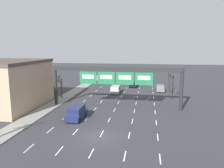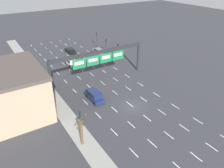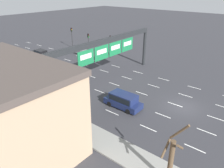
{
  "view_description": "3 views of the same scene",
  "coord_description": "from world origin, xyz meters",
  "px_view_note": "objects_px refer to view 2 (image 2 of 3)",
  "views": [
    {
      "loc": [
        5.22,
        -23.32,
        10.31
      ],
      "look_at": [
        -0.42,
        11.1,
        4.33
      ],
      "focal_mm": 35.0,
      "sensor_mm": 36.0,
      "label": 1
    },
    {
      "loc": [
        -20.69,
        -25.93,
        22.16
      ],
      "look_at": [
        -2.98,
        2.34,
        4.45
      ],
      "focal_mm": 35.0,
      "sensor_mm": 36.0,
      "label": 2
    },
    {
      "loc": [
        -23.91,
        -8.26,
        13.8
      ],
      "look_at": [
        -2.79,
        9.14,
        1.52
      ],
      "focal_mm": 35.0,
      "sensor_mm": 36.0,
      "label": 3
    }
  ],
  "objects_px": {
    "car_grey": "(98,51)",
    "traffic_light_far_end": "(106,43)",
    "traffic_light_near_gantry": "(118,49)",
    "traffic_light_mid_block": "(97,37)",
    "tree_bare_second": "(38,74)",
    "suv_navy": "(95,95)",
    "car_black": "(70,50)",
    "suv_silver": "(71,61)",
    "tree_bare_closest": "(82,131)",
    "sign_gantry": "(99,57)"
  },
  "relations": [
    {
      "from": "car_grey",
      "to": "suv_navy",
      "type": "bearing_deg",
      "value": -120.34
    },
    {
      "from": "car_grey",
      "to": "traffic_light_far_end",
      "type": "relative_size",
      "value": 1.0
    },
    {
      "from": "car_grey",
      "to": "tree_bare_closest",
      "type": "height_order",
      "value": "tree_bare_closest"
    },
    {
      "from": "tree_bare_second",
      "to": "suv_silver",
      "type": "bearing_deg",
      "value": 34.08
    },
    {
      "from": "suv_silver",
      "to": "traffic_light_near_gantry",
      "type": "relative_size",
      "value": 1.0
    },
    {
      "from": "car_grey",
      "to": "car_black",
      "type": "height_order",
      "value": "car_grey"
    },
    {
      "from": "suv_navy",
      "to": "car_black",
      "type": "height_order",
      "value": "suv_navy"
    },
    {
      "from": "car_black",
      "to": "traffic_light_near_gantry",
      "type": "bearing_deg",
      "value": -55.86
    },
    {
      "from": "car_grey",
      "to": "suv_silver",
      "type": "relative_size",
      "value": 0.91
    },
    {
      "from": "car_grey",
      "to": "traffic_light_far_end",
      "type": "xyz_separation_m",
      "value": [
        2.09,
        -1.1,
        2.23
      ]
    },
    {
      "from": "car_grey",
      "to": "traffic_light_near_gantry",
      "type": "distance_m",
      "value": 8.23
    },
    {
      "from": "traffic_light_near_gantry",
      "to": "traffic_light_far_end",
      "type": "height_order",
      "value": "traffic_light_near_gantry"
    },
    {
      "from": "car_black",
      "to": "traffic_light_mid_block",
      "type": "distance_m",
      "value": 9.23
    },
    {
      "from": "suv_navy",
      "to": "tree_bare_second",
      "type": "relative_size",
      "value": 1.02
    },
    {
      "from": "traffic_light_near_gantry",
      "to": "traffic_light_far_end",
      "type": "xyz_separation_m",
      "value": [
        0.1,
        6.48,
        -0.28
      ]
    },
    {
      "from": "traffic_light_near_gantry",
      "to": "tree_bare_closest",
      "type": "xyz_separation_m",
      "value": [
        -21.99,
        -24.15,
        -0.85
      ]
    },
    {
      "from": "suv_silver",
      "to": "traffic_light_near_gantry",
      "type": "xyz_separation_m",
      "value": [
        11.99,
        -3.95,
        2.4
      ]
    },
    {
      "from": "suv_navy",
      "to": "car_black",
      "type": "relative_size",
      "value": 0.99
    },
    {
      "from": "suv_navy",
      "to": "tree_bare_second",
      "type": "height_order",
      "value": "tree_bare_second"
    },
    {
      "from": "sign_gantry",
      "to": "traffic_light_far_end",
      "type": "bearing_deg",
      "value": 54.46
    },
    {
      "from": "traffic_light_near_gantry",
      "to": "traffic_light_mid_block",
      "type": "xyz_separation_m",
      "value": [
        0.21,
        12.18,
        0.15
      ]
    },
    {
      "from": "car_black",
      "to": "car_grey",
      "type": "bearing_deg",
      "value": -37.53
    },
    {
      "from": "traffic_light_near_gantry",
      "to": "tree_bare_closest",
      "type": "relative_size",
      "value": 0.88
    },
    {
      "from": "suv_silver",
      "to": "traffic_light_mid_block",
      "type": "xyz_separation_m",
      "value": [
        12.21,
        8.23,
        2.56
      ]
    },
    {
      "from": "suv_navy",
      "to": "suv_silver",
      "type": "xyz_separation_m",
      "value": [
        2.96,
        18.52,
        -0.12
      ]
    },
    {
      "from": "sign_gantry",
      "to": "suv_silver",
      "type": "distance_m",
      "value": 12.92
    },
    {
      "from": "sign_gantry",
      "to": "traffic_light_mid_block",
      "type": "relative_size",
      "value": 4.52
    },
    {
      "from": "suv_silver",
      "to": "car_black",
      "type": "relative_size",
      "value": 0.96
    },
    {
      "from": "tree_bare_closest",
      "to": "car_black",
      "type": "bearing_deg",
      "value": 69.96
    },
    {
      "from": "suv_silver",
      "to": "tree_bare_second",
      "type": "relative_size",
      "value": 1.0
    },
    {
      "from": "sign_gantry",
      "to": "traffic_light_mid_block",
      "type": "height_order",
      "value": "sign_gantry"
    },
    {
      "from": "sign_gantry",
      "to": "suv_silver",
      "type": "xyz_separation_m",
      "value": [
        -1.78,
        11.91,
        -4.68
      ]
    },
    {
      "from": "car_black",
      "to": "traffic_light_far_end",
      "type": "bearing_deg",
      "value": -35.38
    },
    {
      "from": "traffic_light_mid_block",
      "to": "tree_bare_second",
      "type": "bearing_deg",
      "value": -145.97
    },
    {
      "from": "suv_silver",
      "to": "traffic_light_mid_block",
      "type": "relative_size",
      "value": 0.96
    },
    {
      "from": "suv_navy",
      "to": "tree_bare_closest",
      "type": "xyz_separation_m",
      "value": [
        -7.04,
        -9.58,
        1.43
      ]
    },
    {
      "from": "suv_navy",
      "to": "suv_silver",
      "type": "height_order",
      "value": "suv_navy"
    },
    {
      "from": "suv_silver",
      "to": "traffic_light_near_gantry",
      "type": "bearing_deg",
      "value": -18.24
    },
    {
      "from": "suv_navy",
      "to": "traffic_light_mid_block",
      "type": "xyz_separation_m",
      "value": [
        15.17,
        26.75,
        2.43
      ]
    },
    {
      "from": "sign_gantry",
      "to": "tree_bare_closest",
      "type": "relative_size",
      "value": 4.18
    },
    {
      "from": "car_grey",
      "to": "tree_bare_closest",
      "type": "relative_size",
      "value": 0.8
    },
    {
      "from": "car_grey",
      "to": "traffic_light_far_end",
      "type": "distance_m",
      "value": 3.24
    },
    {
      "from": "suv_silver",
      "to": "tree_bare_closest",
      "type": "height_order",
      "value": "tree_bare_closest"
    },
    {
      "from": "car_grey",
      "to": "tree_bare_second",
      "type": "bearing_deg",
      "value": -152.51
    },
    {
      "from": "car_black",
      "to": "tree_bare_closest",
      "type": "distance_m",
      "value": 39.21
    },
    {
      "from": "car_grey",
      "to": "tree_bare_second",
      "type": "distance_m",
      "value": 22.69
    },
    {
      "from": "traffic_light_near_gantry",
      "to": "suv_navy",
      "type": "bearing_deg",
      "value": -135.75
    },
    {
      "from": "traffic_light_mid_block",
      "to": "tree_bare_closest",
      "type": "distance_m",
      "value": 42.59
    },
    {
      "from": "traffic_light_mid_block",
      "to": "tree_bare_second",
      "type": "xyz_separation_m",
      "value": [
        -22.27,
        -15.04,
        -0.97
      ]
    },
    {
      "from": "car_grey",
      "to": "tree_bare_closest",
      "type": "distance_m",
      "value": 37.55
    }
  ]
}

